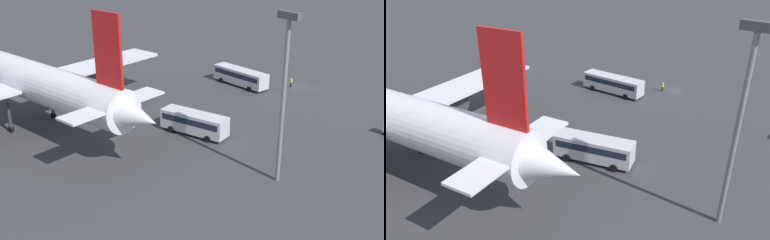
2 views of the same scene
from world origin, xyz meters
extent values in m
plane|color=#38383A|center=(0.00, 0.00, 0.00)|extent=(600.00, 600.00, 0.00)
cylinder|color=silver|center=(14.33, 47.14, 7.33)|extent=(46.78, 16.00, 5.64)
cone|color=silver|center=(-10.07, 41.51, 7.33)|extent=(8.28, 6.59, 5.07)
cube|color=silver|center=(15.11, 33.40, 6.62)|extent=(10.75, 22.30, 0.44)
cube|color=red|center=(-6.15, 42.41, 14.65)|extent=(4.63, 1.40, 9.02)
cube|color=silver|center=(-6.61, 42.31, 7.89)|extent=(6.48, 15.01, 0.28)
cylinder|color=#38383D|center=(15.75, 36.86, 4.85)|extent=(6.16, 4.28, 3.10)
cylinder|color=#38383D|center=(11.23, 50.19, 2.25)|extent=(0.50, 0.50, 4.51)
cylinder|color=black|center=(11.23, 50.19, 0.45)|extent=(0.99, 0.69, 0.90)
cylinder|color=#38383D|center=(12.88, 43.05, 2.25)|extent=(0.50, 0.50, 4.51)
cylinder|color=black|center=(12.88, 43.05, 0.45)|extent=(0.99, 0.69, 0.90)
cube|color=silver|center=(7.48, 8.45, 1.81)|extent=(11.76, 3.86, 2.71)
cube|color=#192333|center=(7.48, 8.45, 2.28)|extent=(10.85, 3.82, 0.87)
cylinder|color=black|center=(10.92, 10.25, 0.50)|extent=(1.02, 0.39, 1.00)
cylinder|color=black|center=(11.18, 7.30, 0.50)|extent=(1.02, 0.39, 1.00)
cylinder|color=black|center=(3.78, 9.61, 0.50)|extent=(1.02, 0.39, 1.00)
cylinder|color=black|center=(4.05, 6.66, 0.50)|extent=(1.02, 0.39, 1.00)
cube|color=silver|center=(-5.35, 28.99, 1.84)|extent=(10.54, 6.16, 2.79)
cube|color=#192333|center=(-5.35, 28.99, 2.33)|extent=(9.79, 5.92, 0.89)
cylinder|color=black|center=(-2.89, 31.48, 0.50)|extent=(1.04, 0.62, 1.00)
cylinder|color=black|center=(-1.87, 28.65, 0.50)|extent=(1.04, 0.62, 1.00)
cylinder|color=black|center=(-8.82, 29.34, 0.50)|extent=(1.04, 0.62, 1.00)
cylinder|color=black|center=(-7.80, 26.51, 0.50)|extent=(1.04, 0.62, 1.00)
cylinder|color=#1E1E2D|center=(1.09, 1.49, 0.42)|extent=(0.32, 0.32, 0.85)
cylinder|color=yellow|center=(1.09, 1.49, 1.18)|extent=(0.38, 0.38, 0.65)
sphere|color=tan|center=(1.09, 1.49, 1.62)|extent=(0.24, 0.24, 0.24)
cylinder|color=black|center=(-22.06, 7.21, 0.18)|extent=(0.37, 0.14, 0.36)
cylinder|color=slate|center=(-22.16, 29.26, 9.60)|extent=(0.50, 0.50, 19.19)
cube|color=#4C4C4C|center=(-22.16, 29.26, 19.59)|extent=(2.80, 0.70, 0.80)
camera|label=1|loc=(-56.51, 67.60, 28.52)|focal=45.00mm
camera|label=2|loc=(-31.74, 60.69, 25.73)|focal=35.00mm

